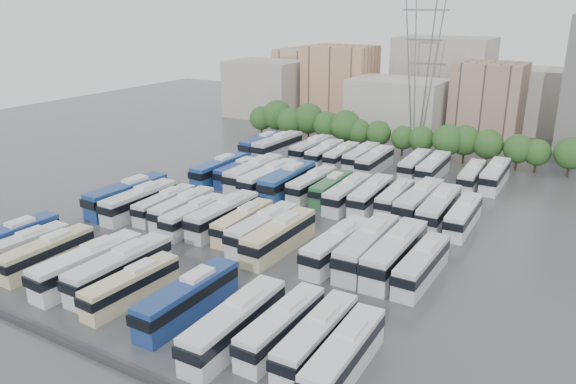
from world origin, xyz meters
The scene contains 53 objects.
ground centered at (0.00, 0.00, 0.00)m, with size 220.00×220.00×0.00m, color #424447.
parapet centered at (0.00, -33.00, 0.25)m, with size 56.00×0.50×0.50m, color #2D2D30.
tree_line centered at (-3.12, 42.15, 4.25)m, with size 66.28×7.73×8.09m.
city_buildings centered at (-7.46, 71.86, 7.87)m, with size 102.00×35.00×20.00m.
electricity_pylon centered at (2.00, 50.00, 18.66)m, with size 9.00×6.91×33.83m.
bus_r0_s0 centered at (-21.59, -23.89, 1.83)m, with size 2.80×11.93×3.73m.
bus_r0_s1 centered at (-18.34, -24.72, 1.73)m, with size 2.97×11.32×3.52m.
bus_r0_s2 centered at (-14.92, -23.97, 1.74)m, with size 2.58×11.33×3.55m.
bus_r0_s4 centered at (-8.35, -23.95, 1.97)m, with size 3.35×12.89×4.01m.
bus_r0_s5 centered at (-4.85, -22.82, 1.96)m, with size 2.89×12.74×3.99m.
bus_r0_s6 centered at (-1.49, -24.57, 1.69)m, with size 2.93×11.09×3.45m.
bus_r0_s8 centered at (5.09, -23.89, 1.90)m, with size 2.79×12.38×3.88m.
bus_r0_s10 centered at (11.45, -25.27, 1.95)m, with size 2.99×12.68×3.96m.
bus_r0_s11 centered at (14.88, -23.26, 1.73)m, with size 2.52×11.26×3.53m.
bus_r0_s12 centered at (18.27, -23.29, 1.77)m, with size 2.77×11.58×3.61m.
bus_r0_s13 centered at (21.33, -24.47, 1.80)m, with size 2.94×11.79×3.67m.
bus_r1_s0 centered at (-21.29, -6.01, 2.06)m, with size 3.52×13.46×4.19m.
bus_r1_s1 centered at (-18.15, -6.74, 1.92)m, with size 2.74×12.49×3.92m.
bus_r1_s2 centered at (-14.81, -5.40, 1.68)m, with size 2.94×11.03×3.43m.
bus_r1_s3 centered at (-11.56, -5.42, 1.76)m, with size 3.04×11.51×3.58m.
bus_r1_s4 centered at (-8.45, -6.78, 1.72)m, with size 2.65×11.23×3.51m.
bus_r1_s5 centered at (-5.08, -5.08, 1.92)m, with size 2.80×12.47×3.91m.
bus_r1_s6 centered at (-1.80, -5.29, 1.71)m, with size 2.84×11.21×3.49m.
bus_r1_s7 centered at (1.80, -6.15, 1.90)m, with size 2.97×12.40×3.87m.
bus_r1_s8 centered at (4.81, -7.27, 1.95)m, with size 2.90×12.68×3.97m.
bus_r1_s10 centered at (11.70, -6.21, 1.90)m, with size 3.12×12.40×3.86m.
bus_r1_s11 centered at (14.93, -5.03, 2.09)m, with size 3.44×13.64×4.25m.
bus_r1_s12 centered at (18.18, -5.06, 2.09)m, with size 3.10×13.62×4.27m.
bus_r1_s13 centered at (21.45, -5.85, 1.82)m, with size 2.62×11.82×3.71m.
bus_r2_s1 centered at (-18.12, 11.18, 1.93)m, with size 2.87×12.56×3.93m.
bus_r2_s2 centered at (-14.99, 12.56, 1.76)m, with size 2.51×11.44×3.59m.
bus_r2_s3 centered at (-11.74, 11.87, 2.09)m, with size 3.34×13.63×4.25m.
bus_r2_s4 centered at (-8.24, 10.96, 2.05)m, with size 3.26×13.37×4.17m.
bus_r2_s5 centered at (-5.09, 11.23, 2.09)m, with size 3.51×13.69×4.26m.
bus_r2_s6 centered at (-1.56, 12.36, 1.82)m, with size 2.65×11.80×3.70m.
bus_r2_s7 centered at (1.56, 12.73, 1.70)m, with size 2.86×11.13×3.46m.
bus_r2_s8 centered at (5.00, 11.07, 1.88)m, with size 2.96×12.28×3.83m.
bus_r2_s9 centered at (8.16, 12.09, 1.88)m, with size 3.26×12.35×3.84m.
bus_r2_s10 centered at (11.36, 13.16, 1.71)m, with size 2.89×11.17×3.48m.
bus_r2_s11 centered at (15.03, 12.61, 2.04)m, with size 3.08×13.31×4.17m.
bus_r2_s12 centered at (18.21, 11.11, 2.03)m, with size 3.34×13.30×4.14m.
bus_r2_s13 centered at (21.48, 10.91, 1.79)m, with size 2.92×11.73×3.66m.
bus_r3_s0 centered at (-21.55, 29.34, 1.91)m, with size 2.99×12.44×3.88m.
bus_r3_s1 centered at (-18.14, 29.24, 2.07)m, with size 3.38×13.52×4.21m.
bus_r3_s3 centered at (-11.71, 30.98, 1.93)m, with size 2.81×12.53×3.92m.
bus_r3_s4 centered at (-8.36, 29.76, 1.82)m, with size 3.07×11.88×3.70m.
bus_r3_s5 centered at (-5.17, 30.19, 1.73)m, with size 2.86×11.32×3.53m.
bus_r3_s6 centered at (-1.62, 30.90, 1.82)m, with size 2.94×11.91×3.71m.
bus_r3_s7 centered at (1.67, 29.25, 1.89)m, with size 3.01×12.33×3.85m.
bus_r3_s9 centered at (8.20, 30.94, 1.82)m, with size 3.08×11.92×3.71m.
bus_r3_s10 centered at (11.61, 30.20, 1.91)m, with size 3.08×12.47×3.89m.
bus_r3_s12 centered at (18.11, 29.18, 1.77)m, with size 3.10×11.62×3.61m.
bus_r3_s13 centered at (21.26, 31.12, 1.91)m, with size 3.01×12.48×3.90m.
Camera 1 is at (36.67, -58.66, 27.82)m, focal length 35.00 mm.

